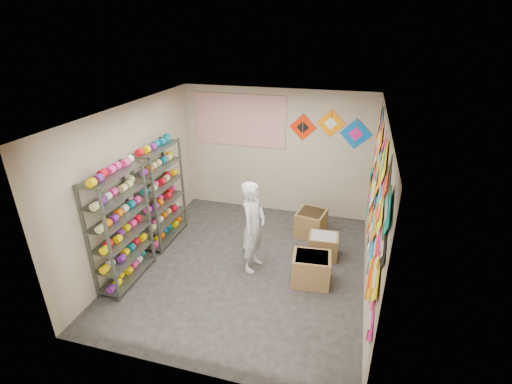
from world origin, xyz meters
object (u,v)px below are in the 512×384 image
(carton_a, at_px, (311,269))
(carton_b, at_px, (323,246))
(shelf_rack_back, at_px, (161,195))
(carton_c, at_px, (311,223))
(shopkeeper, at_px, (253,227))
(shelf_rack_front, at_px, (120,229))

(carton_a, relative_size, carton_b, 1.16)
(shelf_rack_back, height_order, carton_b, shelf_rack_back)
(carton_b, distance_m, carton_c, 0.78)
(carton_a, bearing_deg, shopkeeper, 166.72)
(carton_b, bearing_deg, shelf_rack_back, -178.49)
(shelf_rack_front, bearing_deg, shopkeeper, 24.15)
(carton_a, relative_size, carton_c, 1.05)
(shopkeeper, relative_size, carton_b, 3.09)
(shelf_rack_front, distance_m, carton_b, 3.47)
(carton_b, bearing_deg, carton_a, -100.22)
(shelf_rack_back, height_order, carton_c, shelf_rack_back)
(shelf_rack_front, xyz_separation_m, carton_b, (3.04, 1.51, -0.74))
(shelf_rack_front, height_order, carton_c, shelf_rack_front)
(shelf_rack_back, distance_m, shopkeeper, 1.97)
(carton_b, bearing_deg, carton_c, 111.79)
(shelf_rack_front, xyz_separation_m, carton_c, (2.72, 2.22, -0.70))
(shopkeeper, relative_size, carton_c, 2.80)
(shelf_rack_back, relative_size, carton_a, 3.16)
(shelf_rack_back, xyz_separation_m, carton_b, (3.04, 0.21, -0.74))
(shelf_rack_front, relative_size, shelf_rack_back, 1.00)
(shopkeeper, height_order, carton_c, shopkeeper)
(carton_c, bearing_deg, shelf_rack_back, -150.33)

